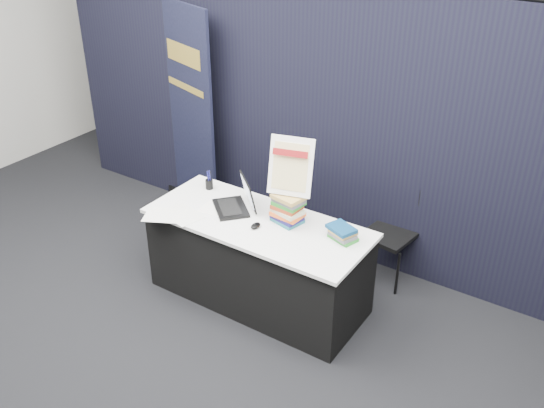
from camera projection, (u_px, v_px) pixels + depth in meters
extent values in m
plane|color=black|center=(218.00, 334.00, 4.70)|extent=(8.00, 8.00, 0.00)
cube|color=#A7A49D|center=(433.00, 12.00, 6.75)|extent=(8.00, 0.02, 3.50)
cube|color=black|center=(326.00, 125.00, 5.28)|extent=(6.00, 0.08, 2.40)
cube|color=black|center=(258.00, 262.00, 4.93)|extent=(1.76, 0.71, 0.72)
cube|color=silver|center=(258.00, 223.00, 4.74)|extent=(1.80, 0.75, 0.03)
cube|color=black|center=(231.00, 208.00, 4.89)|extent=(0.42, 0.41, 0.02)
cube|color=black|center=(239.00, 188.00, 4.92)|extent=(0.30, 0.27, 0.24)
cube|color=silver|center=(239.00, 188.00, 4.91)|extent=(0.25, 0.23, 0.19)
ellipsoid|color=black|center=(256.00, 226.00, 4.65)|extent=(0.07, 0.10, 0.03)
cube|color=white|center=(165.00, 215.00, 4.81)|extent=(0.40, 0.35, 0.00)
cube|color=silver|center=(182.00, 214.00, 4.82)|extent=(0.37, 0.30, 0.00)
cube|color=white|center=(220.00, 209.00, 4.89)|extent=(0.33, 0.25, 0.00)
cylinder|color=black|center=(209.00, 184.00, 5.19)|extent=(0.08, 0.08, 0.08)
cube|color=#1C616D|center=(288.00, 221.00, 4.71)|extent=(0.25, 0.21, 0.03)
cube|color=#171355|center=(288.00, 217.00, 4.70)|extent=(0.25, 0.21, 0.03)
cube|color=orange|center=(288.00, 214.00, 4.68)|extent=(0.25, 0.21, 0.03)
cube|color=beige|center=(288.00, 210.00, 4.67)|extent=(0.25, 0.21, 0.03)
cube|color=#9D3519|center=(288.00, 207.00, 4.65)|extent=(0.25, 0.21, 0.03)
cube|color=#228025|center=(288.00, 203.00, 4.64)|extent=(0.25, 0.21, 0.03)
cube|color=#535359|center=(288.00, 200.00, 4.62)|extent=(0.25, 0.21, 0.03)
cube|color=#AF8C46|center=(288.00, 196.00, 4.61)|extent=(0.25, 0.21, 0.03)
cube|color=#228025|center=(342.00, 238.00, 4.50)|extent=(0.23, 0.20, 0.03)
cube|color=#535359|center=(342.00, 235.00, 4.48)|extent=(0.23, 0.20, 0.03)
cube|color=#AF8C46|center=(343.00, 232.00, 4.47)|extent=(0.23, 0.20, 0.03)
cube|color=navy|center=(343.00, 229.00, 4.46)|extent=(0.23, 0.20, 0.03)
cube|color=black|center=(287.00, 194.00, 4.58)|extent=(0.22, 0.07, 0.02)
cylinder|color=black|center=(283.00, 171.00, 4.62)|extent=(0.04, 0.11, 0.32)
cylinder|color=black|center=(303.00, 177.00, 4.54)|extent=(0.04, 0.11, 0.32)
cube|color=white|center=(291.00, 166.00, 4.51)|extent=(0.36, 0.21, 0.44)
cube|color=beige|center=(290.00, 167.00, 4.51)|extent=(0.29, 0.17, 0.35)
cube|color=maroon|center=(290.00, 153.00, 4.45)|extent=(0.26, 0.09, 0.05)
cube|color=black|center=(194.00, 203.00, 6.45)|extent=(0.88, 0.37, 0.08)
cube|color=black|center=(189.00, 112.00, 5.96)|extent=(0.81, 0.29, 2.11)
cube|color=gold|center=(183.00, 54.00, 5.67)|extent=(0.55, 0.18, 0.19)
cube|color=gold|center=(186.00, 87.00, 5.82)|extent=(0.60, 0.20, 0.06)
cylinder|color=black|center=(358.00, 260.00, 5.22)|extent=(0.02, 0.02, 0.41)
cylinder|color=black|center=(397.00, 274.00, 5.05)|extent=(0.02, 0.02, 0.41)
cylinder|color=black|center=(376.00, 241.00, 5.49)|extent=(0.02, 0.02, 0.41)
cylinder|color=black|center=(414.00, 253.00, 5.31)|extent=(0.02, 0.02, 0.41)
cube|color=black|center=(389.00, 235.00, 5.16)|extent=(0.43, 0.43, 0.04)
cube|color=black|center=(401.00, 191.00, 5.12)|extent=(0.37, 0.08, 0.15)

